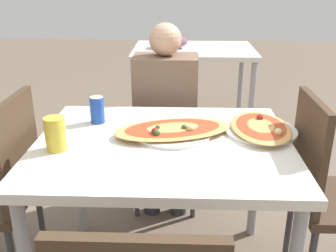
{
  "coord_description": "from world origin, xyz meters",
  "views": [
    {
      "loc": [
        0.08,
        -1.5,
        1.4
      ],
      "look_at": [
        0.02,
        0.02,
        0.8
      ],
      "focal_mm": 42.0,
      "sensor_mm": 36.0,
      "label": 1
    }
  ],
  "objects_px": {
    "dining_table": "(163,158)",
    "drink_glass": "(55,134)",
    "chair_side_right": "(330,188)",
    "pizza_main": "(173,130)",
    "soda_can": "(97,110)",
    "pizza_second": "(261,128)",
    "person_seated": "(165,106)",
    "chair_far_seated": "(166,122)"
  },
  "relations": [
    {
      "from": "soda_can",
      "to": "person_seated",
      "type": "bearing_deg",
      "value": 56.14
    },
    {
      "from": "chair_side_right",
      "to": "pizza_second",
      "type": "height_order",
      "value": "chair_side_right"
    },
    {
      "from": "person_seated",
      "to": "drink_glass",
      "type": "distance_m",
      "value": 0.86
    },
    {
      "from": "chair_side_right",
      "to": "pizza_main",
      "type": "xyz_separation_m",
      "value": [
        -0.68,
        0.07,
        0.23
      ]
    },
    {
      "from": "dining_table",
      "to": "pizza_main",
      "type": "distance_m",
      "value": 0.13
    },
    {
      "from": "dining_table",
      "to": "pizza_second",
      "type": "distance_m",
      "value": 0.45
    },
    {
      "from": "soda_can",
      "to": "pizza_second",
      "type": "distance_m",
      "value": 0.75
    },
    {
      "from": "chair_side_right",
      "to": "pizza_second",
      "type": "distance_m",
      "value": 0.39
    },
    {
      "from": "chair_side_right",
      "to": "pizza_main",
      "type": "relative_size",
      "value": 1.65
    },
    {
      "from": "pizza_main",
      "to": "soda_can",
      "type": "distance_m",
      "value": 0.38
    },
    {
      "from": "chair_side_right",
      "to": "soda_can",
      "type": "height_order",
      "value": "chair_side_right"
    },
    {
      "from": "pizza_main",
      "to": "pizza_second",
      "type": "relative_size",
      "value": 1.4
    },
    {
      "from": "dining_table",
      "to": "person_seated",
      "type": "xyz_separation_m",
      "value": [
        -0.02,
        0.65,
        0.01
      ]
    },
    {
      "from": "pizza_main",
      "to": "pizza_second",
      "type": "height_order",
      "value": "pizza_second"
    },
    {
      "from": "pizza_main",
      "to": "drink_glass",
      "type": "relative_size",
      "value": 4.14
    },
    {
      "from": "chair_far_seated",
      "to": "pizza_second",
      "type": "bearing_deg",
      "value": 124.11
    },
    {
      "from": "chair_far_seated",
      "to": "drink_glass",
      "type": "xyz_separation_m",
      "value": [
        -0.4,
        -0.87,
        0.28
      ]
    },
    {
      "from": "dining_table",
      "to": "chair_far_seated",
      "type": "bearing_deg",
      "value": 91.42
    },
    {
      "from": "soda_can",
      "to": "drink_glass",
      "type": "xyz_separation_m",
      "value": [
        -0.1,
        -0.3,
        0.01
      ]
    },
    {
      "from": "dining_table",
      "to": "person_seated",
      "type": "distance_m",
      "value": 0.65
    },
    {
      "from": "chair_side_right",
      "to": "drink_glass",
      "type": "distance_m",
      "value": 1.18
    },
    {
      "from": "person_seated",
      "to": "pizza_main",
      "type": "xyz_separation_m",
      "value": [
        0.06,
        -0.58,
        0.09
      ]
    },
    {
      "from": "chair_far_seated",
      "to": "chair_side_right",
      "type": "relative_size",
      "value": 1.0
    },
    {
      "from": "chair_side_right",
      "to": "pizza_second",
      "type": "xyz_separation_m",
      "value": [
        -0.3,
        0.11,
        0.23
      ]
    },
    {
      "from": "soda_can",
      "to": "drink_glass",
      "type": "distance_m",
      "value": 0.32
    },
    {
      "from": "drink_glass",
      "to": "soda_can",
      "type": "bearing_deg",
      "value": 71.43
    },
    {
      "from": "dining_table",
      "to": "chair_side_right",
      "type": "bearing_deg",
      "value": 0.58
    },
    {
      "from": "chair_side_right",
      "to": "person_seated",
      "type": "xyz_separation_m",
      "value": [
        -0.74,
        0.64,
        0.15
      ]
    },
    {
      "from": "chair_far_seated",
      "to": "pizza_main",
      "type": "distance_m",
      "value": 0.74
    },
    {
      "from": "pizza_main",
      "to": "drink_glass",
      "type": "height_order",
      "value": "drink_glass"
    },
    {
      "from": "chair_far_seated",
      "to": "drink_glass",
      "type": "distance_m",
      "value": 1.0
    },
    {
      "from": "soda_can",
      "to": "pizza_second",
      "type": "bearing_deg",
      "value": -7.11
    },
    {
      "from": "pizza_main",
      "to": "drink_glass",
      "type": "bearing_deg",
      "value": -159.36
    },
    {
      "from": "dining_table",
      "to": "drink_glass",
      "type": "relative_size",
      "value": 7.89
    },
    {
      "from": "chair_far_seated",
      "to": "soda_can",
      "type": "distance_m",
      "value": 0.69
    },
    {
      "from": "pizza_main",
      "to": "dining_table",
      "type": "bearing_deg",
      "value": -116.89
    },
    {
      "from": "chair_side_right",
      "to": "soda_can",
      "type": "bearing_deg",
      "value": -100.94
    },
    {
      "from": "pizza_second",
      "to": "soda_can",
      "type": "bearing_deg",
      "value": 172.89
    },
    {
      "from": "chair_side_right",
      "to": "pizza_second",
      "type": "bearing_deg",
      "value": -109.99
    },
    {
      "from": "person_seated",
      "to": "drink_glass",
      "type": "relative_size",
      "value": 8.39
    },
    {
      "from": "chair_far_seated",
      "to": "pizza_main",
      "type": "xyz_separation_m",
      "value": [
        0.06,
        -0.69,
        0.23
      ]
    },
    {
      "from": "dining_table",
      "to": "drink_glass",
      "type": "xyz_separation_m",
      "value": [
        -0.42,
        -0.1,
        0.15
      ]
    }
  ]
}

